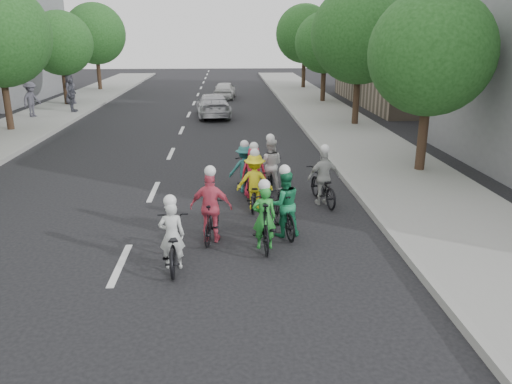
{
  "coord_description": "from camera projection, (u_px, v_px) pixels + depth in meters",
  "views": [
    {
      "loc": [
        2.28,
        -9.54,
        4.59
      ],
      "look_at": [
        2.92,
        1.67,
        1.0
      ],
      "focal_mm": 35.0,
      "sensor_mm": 36.0,
      "label": 1
    }
  ],
  "objects": [
    {
      "name": "cyclist_7",
      "position": [
        245.0,
        172.0,
        14.98
      ],
      "size": [
        0.97,
        1.72,
        1.59
      ],
      "rotation": [
        0.0,
        0.0,
        3.23
      ],
      "color": "black",
      "rests_on": "ground"
    },
    {
      "name": "spectator_0",
      "position": [
        32.0,
        99.0,
        27.4
      ],
      "size": [
        1.1,
        1.4,
        1.9
      ],
      "primitive_type": "imported",
      "rotation": [
        0.0,
        0.0,
        1.2
      ],
      "color": "#4D4C58",
      "rests_on": "sidewalk_left"
    },
    {
      "name": "follow_car_trail",
      "position": [
        225.0,
        90.0,
        36.41
      ],
      "size": [
        1.72,
        3.7,
        1.23
      ],
      "primitive_type": "imported",
      "rotation": [
        0.0,
        0.0,
        3.06
      ],
      "color": "white",
      "rests_on": "ground"
    },
    {
      "name": "spectator_1",
      "position": [
        72.0,
        95.0,
        29.12
      ],
      "size": [
        0.52,
        1.14,
        1.92
      ],
      "primitive_type": "imported",
      "rotation": [
        0.0,
        0.0,
        1.62
      ],
      "color": "#4D4E5A",
      "rests_on": "sidewalk_left"
    },
    {
      "name": "cyclist_3",
      "position": [
        211.0,
        213.0,
        11.38
      ],
      "size": [
        1.02,
        1.59,
        1.8
      ],
      "rotation": [
        0.0,
        0.0,
        2.97
      ],
      "color": "black",
      "rests_on": "ground"
    },
    {
      "name": "cyclist_5",
      "position": [
        264.0,
        221.0,
        11.06
      ],
      "size": [
        0.58,
        1.88,
        1.6
      ],
      "rotation": [
        0.0,
        0.0,
        3.17
      ],
      "color": "black",
      "rests_on": "ground"
    },
    {
      "name": "cyclist_6",
      "position": [
        270.0,
        170.0,
        15.12
      ],
      "size": [
        0.93,
        1.8,
        1.75
      ],
      "rotation": [
        0.0,
        0.0,
        2.94
      ],
      "color": "black",
      "rests_on": "ground"
    },
    {
      "name": "cyclist_0",
      "position": [
        173.0,
        242.0,
        10.14
      ],
      "size": [
        0.74,
        1.87,
        1.57
      ],
      "rotation": [
        0.0,
        0.0,
        3.2
      ],
      "color": "black",
      "rests_on": "ground"
    },
    {
      "name": "sidewalk_right",
      "position": [
        369.0,
        149.0,
        20.27
      ],
      "size": [
        4.0,
        80.0,
        0.15
      ],
      "primitive_type": "cube",
      "color": "gray",
      "rests_on": "ground"
    },
    {
      "name": "tree_r_2",
      "position": [
        325.0,
        43.0,
        33.01
      ],
      "size": [
        4.0,
        4.0,
        5.97
      ],
      "color": "black",
      "rests_on": "ground"
    },
    {
      "name": "curb_left",
      "position": [
        15.0,
        153.0,
        19.5
      ],
      "size": [
        0.18,
        80.0,
        0.18
      ],
      "primitive_type": "cube",
      "color": "#999993",
      "rests_on": "ground"
    },
    {
      "name": "bldg_se",
      "position": [
        435.0,
        42.0,
        32.82
      ],
      "size": [
        10.0,
        14.0,
        8.0
      ],
      "primitive_type": "cube",
      "color": "gray",
      "rests_on": "ground"
    },
    {
      "name": "ground",
      "position": [
        120.0,
        265.0,
        10.34
      ],
      "size": [
        120.0,
        120.0,
        0.0
      ],
      "primitive_type": "plane",
      "color": "black",
      "rests_on": "ground"
    },
    {
      "name": "spectator_2",
      "position": [
        70.0,
        89.0,
        32.4
      ],
      "size": [
        0.82,
        1.06,
        1.92
      ],
      "primitive_type": "imported",
      "rotation": [
        0.0,
        0.0,
        1.33
      ],
      "color": "#484753",
      "rests_on": "sidewalk_left"
    },
    {
      "name": "tree_r_3",
      "position": [
        305.0,
        34.0,
        41.4
      ],
      "size": [
        4.8,
        4.8,
        6.93
      ],
      "color": "black",
      "rests_on": "ground"
    },
    {
      "name": "cyclist_2",
      "position": [
        255.0,
        186.0,
        13.53
      ],
      "size": [
        1.06,
        1.74,
        1.68
      ],
      "rotation": [
        0.0,
        0.0,
        3.0
      ],
      "color": "black",
      "rests_on": "ground"
    },
    {
      "name": "curb_right",
      "position": [
        321.0,
        150.0,
        20.16
      ],
      "size": [
        0.18,
        80.0,
        0.18
      ],
      "primitive_type": "cube",
      "color": "#999993",
      "rests_on": "ground"
    },
    {
      "name": "tree_r_1",
      "position": [
        360.0,
        34.0,
        24.28
      ],
      "size": [
        4.8,
        4.8,
        6.93
      ],
      "color": "black",
      "rests_on": "ground"
    },
    {
      "name": "cyclist_8",
      "position": [
        323.0,
        183.0,
        13.91
      ],
      "size": [
        0.97,
        1.94,
        1.71
      ],
      "rotation": [
        0.0,
        0.0,
        3.32
      ],
      "color": "black",
      "rests_on": "ground"
    },
    {
      "name": "tree_l_4",
      "position": [
        60.0,
        43.0,
        31.51
      ],
      "size": [
        4.0,
        4.0,
        5.97
      ],
      "color": "black",
      "rests_on": "ground"
    },
    {
      "name": "tree_r_0",
      "position": [
        431.0,
        53.0,
        15.89
      ],
      "size": [
        4.0,
        4.0,
        5.97
      ],
      "color": "black",
      "rests_on": "ground"
    },
    {
      "name": "tree_l_5",
      "position": [
        95.0,
        34.0,
        39.9
      ],
      "size": [
        4.8,
        4.8,
        6.93
      ],
      "color": "black",
      "rests_on": "ground"
    },
    {
      "name": "cyclist_4",
      "position": [
        254.0,
        178.0,
        14.48
      ],
      "size": [
        0.78,
        1.77,
        1.65
      ],
      "rotation": [
        0.0,
        0.0,
        3.03
      ],
      "color": "black",
      "rests_on": "ground"
    },
    {
      "name": "follow_car_lead",
      "position": [
        213.0,
        105.0,
        28.44
      ],
      "size": [
        2.23,
        4.68,
        1.32
      ],
      "primitive_type": "imported",
      "rotation": [
        0.0,
        0.0,
        3.23
      ],
      "color": "#BBBCC1",
      "rests_on": "ground"
    },
    {
      "name": "cyclist_1",
      "position": [
        284.0,
        208.0,
        11.73
      ],
      "size": [
        0.87,
        1.8,
        1.73
      ],
      "rotation": [
        0.0,
        0.0,
        3.33
      ],
      "color": "black",
      "rests_on": "ground"
    }
  ]
}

